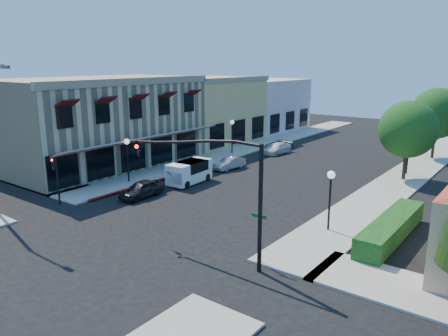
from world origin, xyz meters
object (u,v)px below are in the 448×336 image
Objects in this scene: signal_mast_arm at (222,179)px; lamppost_right_near at (331,185)px; lamppost_right_far at (409,143)px; secondary_signal at (56,172)px; parked_car_c at (277,148)px; street_name_sign at (259,230)px; street_tree_b at (437,113)px; lamppost_left_near at (127,149)px; lamppost_left_far at (232,128)px; parked_car_b at (229,163)px; parked_car_d at (279,145)px; white_van at (189,171)px; parked_car_a at (142,189)px; street_tree_a at (408,129)px.

signal_mast_arm is 7.15m from lamppost_right_near.
secondary_signal is at bearing -126.14° from lamppost_right_far.
street_name_sign is at bearing -57.51° from parked_car_c.
street_tree_b is 29.64m from lamppost_left_near.
lamppost_left_far is 6.96m from parked_car_b.
lamppost_right_near reaches higher than parked_car_c.
lamppost_left_far is 0.93× the size of parked_car_d.
lamppost_right_far is at bearing -0.22° from parked_car_c.
street_tree_b is 1.97× the size of lamppost_left_far.
lamppost_right_far is at bearing -7.78° from parked_car_d.
lamppost_left_far is at bearing 109.30° from white_van.
secondary_signal is 6.63m from lamppost_left_near.
signal_mast_arm is 22.70m from lamppost_right_far.
parked_car_c is at bearing 88.95° from parked_car_a.
parked_car_c is (-10.69, 23.50, -3.53)m from signal_mast_arm.
street_tree_a reaches higher than parked_car_d.
street_tree_b is at bearing 90.00° from street_tree_a.
street_name_sign is 0.70× the size of parked_car_a.
lamppost_left_near is 1.01× the size of parked_car_a.
street_name_sign is 18.92m from parked_car_b.
secondary_signal is 1.01× the size of parked_car_b.
parked_car_b is (-13.30, -7.47, -2.19)m from lamppost_right_far.
lamppost_left_near is 9.55m from parked_car_b.
parked_car_c is at bearing 114.46° from signal_mast_arm.
parked_car_a is (-13.30, -2.00, -2.13)m from lamppost_right_near.
street_tree_b is 2.11× the size of secondary_signal.
street_tree_b is 30.65m from signal_mast_arm.
lamppost_right_far is (17.00, 16.00, 0.00)m from lamppost_left_near.
street_tree_b is at bearing 87.85° from lamppost_right_far.
lamppost_left_near reaches higher than parked_car_a.
white_van is 16.20m from parked_car_d.
signal_mast_arm reaches higher than lamppost_right_far.
lamppost_right_near is at bearing 80.22° from street_name_sign.
parked_car_d is (-1.20, 16.14, -0.48)m from white_van.
secondary_signal is at bearing -109.89° from white_van.
street_name_sign is at bearing -18.33° from parked_car_a.
lamppost_left_near reaches higher than parked_car_c.
parked_car_a is at bearing -126.46° from lamppost_right_far.
street_name_sign reaches higher than white_van.
parked_car_b is at bearing 130.64° from street_name_sign.
lamppost_left_near and lamppost_left_far have the same top height.
street_name_sign is 21.85m from lamppost_right_far.
parked_car_d is (-14.59, 4.98, -3.66)m from street_tree_a.
lamppost_left_far is (-14.36, 20.50, -1.35)m from signal_mast_arm.
lamppost_right_far is 22.48m from parked_car_a.
lamppost_left_far reaches higher than parked_car_a.
lamppost_left_near is 19.30m from parked_car_d.
lamppost_left_far is 6.08m from parked_car_d.
street_tree_a is 1.82× the size of lamppost_left_far.
parked_car_d is at bearing 119.92° from parked_car_c.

